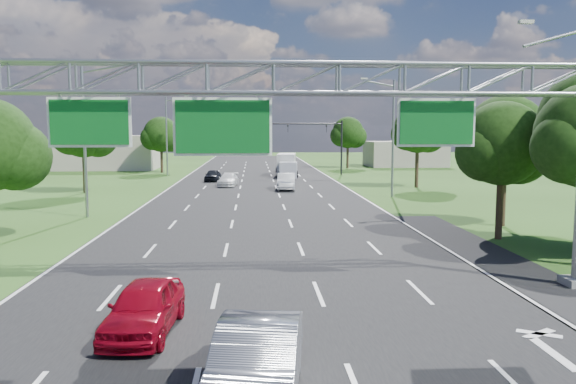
{
  "coord_description": "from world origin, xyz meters",
  "views": [
    {
      "loc": [
        -0.45,
        -7.59,
        5.72
      ],
      "look_at": [
        1.0,
        15.92,
        3.14
      ],
      "focal_mm": 35.0,
      "sensor_mm": 36.0,
      "label": 1
    }
  ],
  "objects": [
    {
      "name": "ground",
      "position": [
        0.0,
        30.0,
        0.0
      ],
      "size": [
        220.0,
        220.0,
        0.0
      ],
      "primitive_type": "plane",
      "color": "#294A16",
      "rests_on": "ground"
    },
    {
      "name": "box_truck",
      "position": [
        3.73,
        62.68,
        1.35
      ],
      "size": [
        2.72,
        7.64,
        2.82
      ],
      "rotation": [
        0.0,
        0.0,
        -0.11
      ],
      "color": "silver",
      "rests_on": "ground"
    },
    {
      "name": "tree_cluster_right",
      "position": [
        14.8,
        19.19,
        5.31
      ],
      "size": [
        9.91,
        14.6,
        8.68
      ],
      "color": "#2D2116",
      "rests_on": "ground"
    },
    {
      "name": "traffic_signal",
      "position": [
        7.48,
        65.0,
        5.17
      ],
      "size": [
        12.21,
        0.24,
        7.0
      ],
      "color": "black",
      "rests_on": "ground"
    },
    {
      "name": "tree_verge_re",
      "position": [
        14.08,
        78.04,
        5.2
      ],
      "size": [
        5.76,
        4.8,
        7.84
      ],
      "color": "#2D2116",
      "rests_on": "ground"
    },
    {
      "name": "road_flare",
      "position": [
        10.2,
        14.0,
        0.0
      ],
      "size": [
        3.0,
        30.0,
        0.02
      ],
      "primitive_type": "cube",
      "color": "black",
      "rests_on": "ground"
    },
    {
      "name": "silver_sedan",
      "position": [
        -0.41,
        3.78,
        0.83
      ],
      "size": [
        2.36,
        5.21,
        1.66
      ],
      "primitive_type": "imported",
      "rotation": [
        0.0,
        0.0,
        -0.12
      ],
      "color": "#9EA1A9",
      "rests_on": "ground"
    },
    {
      "name": "car_queue_d",
      "position": [
        2.71,
        46.72,
        0.79
      ],
      "size": [
        2.01,
        4.91,
        1.58
      ],
      "primitive_type": "imported",
      "rotation": [
        0.0,
        0.0,
        -0.07
      ],
      "color": "silver",
      "rests_on": "ground"
    },
    {
      "name": "red_coupe",
      "position": [
        -3.57,
        8.06,
        0.74
      ],
      "size": [
        2.05,
        4.43,
        1.47
      ],
      "primitive_type": "imported",
      "rotation": [
        0.0,
        0.0,
        -0.07
      ],
      "color": "maroon",
      "rests_on": "ground"
    },
    {
      "name": "car_queue_b",
      "position": [
        3.64,
        70.42,
        0.54
      ],
      "size": [
        2.31,
        4.12,
        1.09
      ],
      "primitive_type": "imported",
      "rotation": [
        0.0,
        0.0,
        -0.13
      ],
      "color": "black",
      "rests_on": "ground"
    },
    {
      "name": "tree_verge_lb",
      "position": [
        -15.92,
        45.04,
        5.41
      ],
      "size": [
        5.76,
        4.8,
        8.06
      ],
      "color": "#2D2116",
      "rests_on": "ground"
    },
    {
      "name": "sign_gantry",
      "position": [
        0.33,
        12.0,
        6.89
      ],
      "size": [
        23.5,
        1.0,
        9.56
      ],
      "color": "gray",
      "rests_on": "ground"
    },
    {
      "name": "tree_verge_rd",
      "position": [
        16.08,
        48.04,
        5.63
      ],
      "size": [
        5.76,
        4.8,
        8.28
      ],
      "color": "#2D2116",
      "rests_on": "ground"
    },
    {
      "name": "streetlight_r_mid",
      "position": [
        11.3,
        40.0,
        5.58
      ],
      "size": [
        2.97,
        0.22,
        10.16
      ],
      "color": "gray",
      "rests_on": "ground"
    },
    {
      "name": "building_left",
      "position": [
        -22.0,
        78.0,
        2.5
      ],
      "size": [
        14.0,
        10.0,
        5.0
      ],
      "primitive_type": "cube",
      "color": "#AEA092",
      "rests_on": "ground"
    },
    {
      "name": "tree_verge_lc",
      "position": [
        -12.92,
        70.04,
        4.98
      ],
      "size": [
        5.76,
        4.8,
        7.62
      ],
      "color": "#2D2116",
      "rests_on": "ground"
    },
    {
      "name": "car_queue_a",
      "position": [
        -3.09,
        50.66,
        0.64
      ],
      "size": [
        2.26,
        4.59,
        1.29
      ],
      "primitive_type": "imported",
      "rotation": [
        0.0,
        0.0,
        -0.11
      ],
      "color": "silver",
      "rests_on": "ground"
    },
    {
      "name": "building_right",
      "position": [
        24.0,
        82.0,
        2.0
      ],
      "size": [
        12.0,
        9.0,
        4.0
      ],
      "primitive_type": "cube",
      "color": "#AEA092",
      "rests_on": "ground"
    },
    {
      "name": "streetlight_l_near",
      "position": [
        -11.3,
        30.0,
        5.58
      ],
      "size": [
        2.97,
        0.22,
        10.16
      ],
      "color": "gray",
      "rests_on": "ground"
    },
    {
      "name": "streetlight_l_far",
      "position": [
        -11.3,
        65.0,
        5.58
      ],
      "size": [
        2.97,
        0.22,
        10.16
      ],
      "color": "gray",
      "rests_on": "ground"
    },
    {
      "name": "car_queue_c",
      "position": [
        -5.1,
        56.39,
        0.65
      ],
      "size": [
        1.85,
        3.95,
        1.31
      ],
      "primitive_type": "imported",
      "rotation": [
        0.0,
        0.0,
        -0.08
      ],
      "color": "black",
      "rests_on": "ground"
    },
    {
      "name": "road",
      "position": [
        0.0,
        30.0,
        0.0
      ],
      "size": [
        18.0,
        180.0,
        0.02
      ],
      "primitive_type": "cube",
      "color": "black",
      "rests_on": "ground"
    }
  ]
}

